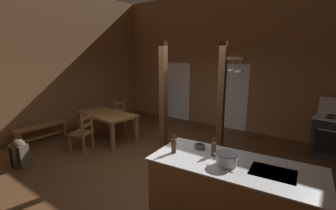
# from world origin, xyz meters

# --- Properties ---
(ground_plane) EXTENTS (8.56, 7.95, 0.10)m
(ground_plane) POSITION_xyz_m (0.00, 0.00, -0.05)
(ground_plane) COLOR #4C301C
(wall_back) EXTENTS (8.56, 0.14, 4.25)m
(wall_back) POSITION_xyz_m (0.00, 3.64, 2.12)
(wall_back) COLOR #93663F
(wall_back) RESTS_ON ground_plane
(wall_left) EXTENTS (0.14, 7.95, 4.25)m
(wall_left) POSITION_xyz_m (-3.95, 0.00, 2.12)
(wall_left) COLOR #93663F
(wall_left) RESTS_ON ground_plane
(glazed_door_back_left) EXTENTS (1.00, 0.01, 2.05)m
(glazed_door_back_left) POSITION_xyz_m (-1.75, 3.57, 1.02)
(glazed_door_back_left) COLOR white
(glazed_door_back_left) RESTS_ON ground_plane
(glazed_panel_back_right) EXTENTS (0.84, 0.01, 2.05)m
(glazed_panel_back_right) POSITION_xyz_m (0.39, 3.57, 1.02)
(glazed_panel_back_right) COLOR white
(glazed_panel_back_right) RESTS_ON ground_plane
(kitchen_island) EXTENTS (2.24, 1.15, 0.93)m
(kitchen_island) POSITION_xyz_m (1.95, -0.61, 0.46)
(kitchen_island) COLOR olive
(kitchen_island) RESTS_ON ground_plane
(support_post_with_pot_rack) EXTENTS (0.53, 0.19, 2.60)m
(support_post_with_pot_rack) POSITION_xyz_m (0.95, 1.30, 1.37)
(support_post_with_pot_rack) COLOR brown
(support_post_with_pot_rack) RESTS_ON ground_plane
(support_post_center) EXTENTS (0.14, 0.14, 2.60)m
(support_post_center) POSITION_xyz_m (-0.17, 0.66, 1.30)
(support_post_center) COLOR brown
(support_post_center) RESTS_ON ground_plane
(dining_table) EXTENTS (1.77, 1.03, 0.74)m
(dining_table) POSITION_xyz_m (-2.14, 0.63, 0.65)
(dining_table) COLOR olive
(dining_table) RESTS_ON ground_plane
(ladderback_chair_near_window) EXTENTS (0.57, 0.57, 0.95)m
(ladderback_chair_near_window) POSITION_xyz_m (-1.98, -0.24, 0.45)
(ladderback_chair_near_window) COLOR brown
(ladderback_chair_near_window) RESTS_ON ground_plane
(ladderback_chair_by_post) EXTENTS (0.45, 0.45, 0.95)m
(ladderback_chair_by_post) POSITION_xyz_m (-2.36, 1.45, 0.45)
(ladderback_chair_by_post) COLOR brown
(ladderback_chair_by_post) RESTS_ON ground_plane
(bench_along_left_wall) EXTENTS (0.37, 1.30, 0.44)m
(bench_along_left_wall) POSITION_xyz_m (-3.44, -0.56, 0.30)
(bench_along_left_wall) COLOR olive
(bench_along_left_wall) RESTS_ON ground_plane
(backpack) EXTENTS (0.37, 0.36, 0.60)m
(backpack) POSITION_xyz_m (-2.30, -1.56, 0.31)
(backpack) COLOR #4C4233
(backpack) RESTS_ON ground_plane
(stockpot_on_counter) EXTENTS (0.35, 0.28, 0.16)m
(stockpot_on_counter) POSITION_xyz_m (1.90, -0.72, 1.01)
(stockpot_on_counter) COLOR silver
(stockpot_on_counter) RESTS_ON kitchen_island
(mixing_bowl_on_counter) EXTENTS (0.17, 0.17, 0.06)m
(mixing_bowl_on_counter) POSITION_xyz_m (1.35, -0.44, 0.96)
(mixing_bowl_on_counter) COLOR slate
(mixing_bowl_on_counter) RESTS_ON kitchen_island
(bottle_tall_on_counter) EXTENTS (0.07, 0.07, 0.25)m
(bottle_tall_on_counter) POSITION_xyz_m (1.63, -0.55, 1.03)
(bottle_tall_on_counter) COLOR #56331E
(bottle_tall_on_counter) RESTS_ON kitchen_island
(bottle_short_on_counter) EXTENTS (0.07, 0.07, 0.28)m
(bottle_short_on_counter) POSITION_xyz_m (1.13, -0.80, 1.04)
(bottle_short_on_counter) COLOR #56331E
(bottle_short_on_counter) RESTS_ON kitchen_island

